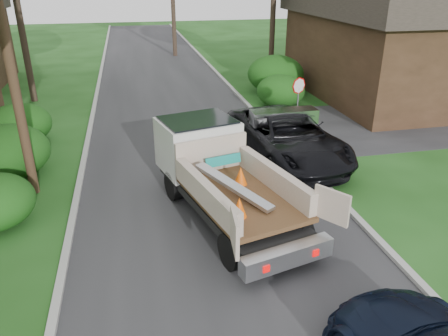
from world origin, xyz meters
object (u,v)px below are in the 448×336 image
at_px(stop_sign, 298,93).
at_px(black_pickup, 287,137).
at_px(utility_pole, 4,30).
at_px(flatbed_truck, 214,165).
at_px(house_right, 397,40).

relative_size(stop_sign, black_pickup, 0.38).
relative_size(utility_pole, flatbed_truck, 1.44).
distance_m(stop_sign, utility_pole, 11.91).
relative_size(stop_sign, house_right, 0.19).
bearing_deg(stop_sign, black_pickup, -117.47).
height_order(house_right, black_pickup, house_right).
distance_m(stop_sign, flatbed_truck, 7.90).
height_order(house_right, flatbed_truck, house_right).
distance_m(utility_pole, house_right, 20.66).
height_order(utility_pole, house_right, utility_pole).
height_order(utility_pole, flatbed_truck, utility_pole).
xyz_separation_m(stop_sign, utility_pole, (-10.68, -4.02, 3.40)).
height_order(stop_sign, house_right, house_right).
xyz_separation_m(utility_pole, black_pickup, (9.08, 0.94, -4.26)).
xyz_separation_m(stop_sign, house_right, (7.80, 5.00, 1.38)).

